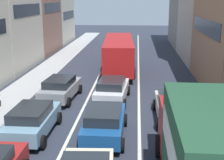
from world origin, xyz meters
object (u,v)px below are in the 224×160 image
at_px(wagon_left_lane_second, 32,120).
at_px(sedan_left_lane_third, 60,88).
at_px(removalist_box_truck, 204,147).
at_px(sedan_right_lane_behind_truck, 174,106).
at_px(hatchback_centre_lane_third, 112,89).
at_px(bus_mid_queue_primary, 119,52).
at_px(sedan_centre_lane_second, 104,122).

bearing_deg(wagon_left_lane_second, sedan_left_lane_third, -0.29).
distance_m(removalist_box_truck, wagon_left_lane_second, 8.66).
relative_size(wagon_left_lane_second, sedan_right_lane_behind_truck, 1.00).
relative_size(hatchback_centre_lane_third, bus_mid_queue_primary, 0.42).
distance_m(removalist_box_truck, sedan_right_lane_behind_truck, 7.33).
height_order(removalist_box_truck, wagon_left_lane_second, removalist_box_truck).
bearing_deg(sedan_left_lane_third, removalist_box_truck, -141.25).
distance_m(sedan_centre_lane_second, sedan_right_lane_behind_truck, 4.38).
height_order(sedan_left_lane_third, sedan_right_lane_behind_truck, same).
relative_size(wagon_left_lane_second, hatchback_centre_lane_third, 0.98).
bearing_deg(sedan_centre_lane_second, hatchback_centre_lane_third, 1.03).
bearing_deg(wagon_left_lane_second, sedan_right_lane_behind_truck, -69.65).
relative_size(removalist_box_truck, sedan_centre_lane_second, 1.79).
bearing_deg(removalist_box_truck, hatchback_centre_lane_third, 20.54).
relative_size(sedan_right_lane_behind_truck, bus_mid_queue_primary, 0.41).
bearing_deg(bus_mid_queue_primary, sedan_right_lane_behind_truck, -165.67).
distance_m(removalist_box_truck, sedan_left_lane_third, 12.57).
relative_size(hatchback_centre_lane_third, sedan_left_lane_third, 1.00).
relative_size(removalist_box_truck, bus_mid_queue_primary, 0.73).
distance_m(removalist_box_truck, bus_mid_queue_primary, 19.57).
relative_size(sedan_centre_lane_second, sedan_left_lane_third, 0.98).
height_order(sedan_left_lane_third, bus_mid_queue_primary, bus_mid_queue_primary).
relative_size(removalist_box_truck, sedan_left_lane_third, 1.75).
relative_size(removalist_box_truck, wagon_left_lane_second, 1.79).
height_order(hatchback_centre_lane_third, sedan_left_lane_third, same).
bearing_deg(wagon_left_lane_second, removalist_box_truck, -122.47).
height_order(removalist_box_truck, hatchback_centre_lane_third, removalist_box_truck).
bearing_deg(wagon_left_lane_second, sedan_centre_lane_second, -89.33).
xyz_separation_m(removalist_box_truck, sedan_left_lane_third, (-7.16, 10.27, -1.18)).
bearing_deg(sedan_left_lane_third, hatchback_centre_lane_third, -87.60).
relative_size(sedan_left_lane_third, bus_mid_queue_primary, 0.42).
relative_size(sedan_centre_lane_second, sedan_right_lane_behind_truck, 1.00).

